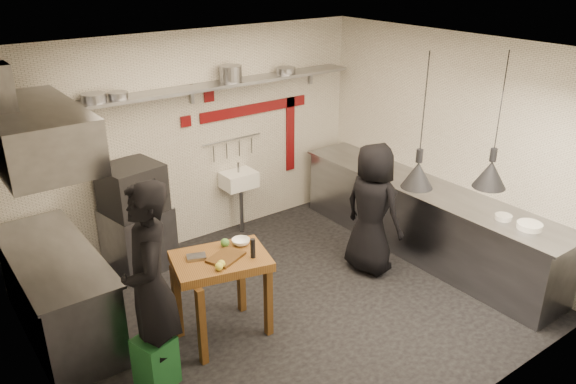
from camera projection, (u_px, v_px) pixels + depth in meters
floor at (290, 307)px, 6.28m from camera, size 5.00×5.00×0.00m
ceiling at (290, 53)px, 5.17m from camera, size 5.00×5.00×0.00m
wall_back at (194, 141)px, 7.28m from camera, size 5.00×0.04×2.80m
wall_front at (458, 282)px, 4.17m from camera, size 5.00×0.04×2.80m
wall_left at (33, 268)px, 4.36m from camera, size 0.04×4.20×2.80m
wall_right at (449, 146)px, 7.09m from camera, size 0.04×4.20×2.80m
red_band_horiz at (255, 109)px, 7.67m from camera, size 1.70×0.02×0.14m
red_band_vert at (290, 134)px, 8.19m from camera, size 0.14×0.02×1.10m
red_tile_a at (209, 96)px, 7.18m from camera, size 0.14×0.02×0.14m
red_tile_b at (186, 121)px, 7.10m from camera, size 0.14×0.02×0.14m
back_shelf at (197, 88)px, 6.86m from camera, size 4.60×0.34×0.04m
shelf_bracket_left at (31, 119)px, 5.97m from camera, size 0.04×0.06×0.24m
shelf_bracket_mid at (192, 94)px, 7.01m from camera, size 0.04×0.06×0.24m
shelf_bracket_right at (310, 75)px, 8.04m from camera, size 0.04×0.06×0.24m
pan_far_left at (94, 98)px, 6.15m from camera, size 0.31×0.31×0.09m
pan_mid_left at (118, 95)px, 6.30m from camera, size 0.23×0.23×0.07m
stock_pot at (231, 74)px, 7.08m from camera, size 0.29×0.29×0.20m
pan_right at (286, 70)px, 7.57m from camera, size 0.32×0.32×0.08m
oven_stand at (139, 238)px, 6.93m from camera, size 0.81×0.76×0.80m
combi_oven at (132, 188)px, 6.61m from camera, size 0.74×0.70×0.58m
oven_door at (145, 194)px, 6.45m from camera, size 0.49×0.12×0.46m
oven_glass at (143, 197)px, 6.38m from camera, size 0.35×0.08×0.34m
hand_sink at (239, 180)px, 7.69m from camera, size 0.46×0.34×0.22m
sink_tap at (238, 167)px, 7.62m from camera, size 0.03×0.03×0.14m
sink_drain at (241, 210)px, 7.83m from camera, size 0.06×0.06×0.66m
utensil_rail at (232, 140)px, 7.58m from camera, size 0.90×0.02×0.02m
counter_right at (423, 220)px, 7.27m from camera, size 0.70×3.80×0.90m
counter_right_top at (426, 187)px, 7.09m from camera, size 0.76×3.90×0.03m
plate_stack at (530, 226)px, 5.99m from camera, size 0.33×0.33×0.07m
small_bowl_right at (503, 217)px, 6.21m from camera, size 0.23×0.23×0.05m
counter_left at (59, 295)px, 5.70m from camera, size 0.70×1.90×0.90m
counter_left_top at (51, 255)px, 5.52m from camera, size 0.76×2.00×0.03m
extractor_hood at (34, 134)px, 5.06m from camera, size 0.78×1.60×0.50m
green_bin at (156, 361)px, 5.08m from camera, size 0.38×0.38×0.50m
prep_table at (223, 297)px, 5.65m from camera, size 1.05×0.85×0.92m
cutting_board at (226, 257)px, 5.44m from camera, size 0.42×0.36×0.02m
pepper_mill at (253, 248)px, 5.42m from camera, size 0.06×0.06×0.20m
lemon_a at (219, 267)px, 5.22m from camera, size 0.09×0.09×0.08m
lemon_b at (221, 264)px, 5.27m from camera, size 0.10×0.10×0.08m
veg_ball at (225, 243)px, 5.63m from camera, size 0.12×0.12×0.09m
steel_tray at (196, 257)px, 5.44m from camera, size 0.22×0.18×0.03m
bowl at (241, 242)px, 5.69m from camera, size 0.23×0.23×0.06m
heat_lamp_near at (423, 122)px, 5.56m from camera, size 0.42×0.42×1.40m
heat_lamp_far at (498, 122)px, 5.62m from camera, size 0.41×0.41×1.42m
chef_left at (150, 287)px, 4.88m from camera, size 0.69×0.83×1.96m
chef_right at (372, 209)px, 6.72m from camera, size 0.61×0.85×1.64m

